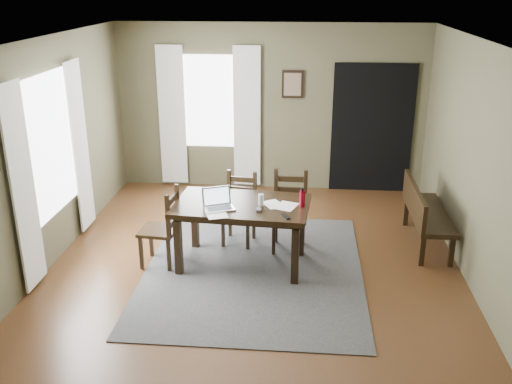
# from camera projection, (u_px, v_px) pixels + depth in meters

# --- Properties ---
(ground) EXTENTS (5.00, 6.00, 0.01)m
(ground) POSITION_uv_depth(u_px,v_px,m) (254.00, 270.00, 6.93)
(ground) COLOR #492C16
(room_shell) EXTENTS (5.02, 6.02, 2.71)m
(room_shell) POSITION_uv_depth(u_px,v_px,m) (254.00, 125.00, 6.30)
(room_shell) COLOR brown
(room_shell) RESTS_ON ground
(rug) EXTENTS (2.60, 3.20, 0.01)m
(rug) POSITION_uv_depth(u_px,v_px,m) (254.00, 269.00, 6.93)
(rug) COLOR #383838
(rug) RESTS_ON ground
(dining_table) EXTENTS (1.66, 1.08, 0.80)m
(dining_table) POSITION_uv_depth(u_px,v_px,m) (242.00, 211.00, 6.82)
(dining_table) COLOR black
(dining_table) RESTS_ON rug
(chair_end) EXTENTS (0.47, 0.47, 0.98)m
(chair_end) POSITION_uv_depth(u_px,v_px,m) (163.00, 228.00, 6.90)
(chair_end) COLOR black
(chair_end) RESTS_ON rug
(chair_back_left) EXTENTS (0.47, 0.47, 0.94)m
(chair_back_left) POSITION_uv_depth(u_px,v_px,m) (240.00, 209.00, 7.52)
(chair_back_left) COLOR black
(chair_back_left) RESTS_ON rug
(chair_back_right) EXTENTS (0.46, 0.46, 1.02)m
(chair_back_right) POSITION_uv_depth(u_px,v_px,m) (290.00, 212.00, 7.33)
(chair_back_right) COLOR black
(chair_back_right) RESTS_ON rug
(bench) EXTENTS (0.46, 1.44, 0.81)m
(bench) POSITION_uv_depth(u_px,v_px,m) (424.00, 210.00, 7.45)
(bench) COLOR black
(bench) RESTS_ON ground
(laptop) EXTENTS (0.42, 0.38, 0.23)m
(laptop) POSITION_uv_depth(u_px,v_px,m) (218.00, 203.00, 6.65)
(laptop) COLOR #B7B7BC
(laptop) RESTS_ON dining_table
(computer_mouse) EXTENTS (0.05, 0.09, 0.03)m
(computer_mouse) POSITION_uv_depth(u_px,v_px,m) (259.00, 210.00, 6.56)
(computer_mouse) COLOR #3F3F42
(computer_mouse) RESTS_ON dining_table
(tv_remote) EXTENTS (0.11, 0.16, 0.02)m
(tv_remote) POSITION_uv_depth(u_px,v_px,m) (286.00, 216.00, 6.40)
(tv_remote) COLOR black
(tv_remote) RESTS_ON dining_table
(drinking_glass) EXTENTS (0.07, 0.07, 0.14)m
(drinking_glass) POSITION_uv_depth(u_px,v_px,m) (261.00, 200.00, 6.70)
(drinking_glass) COLOR silver
(drinking_glass) RESTS_ON dining_table
(water_bottle) EXTENTS (0.07, 0.07, 0.23)m
(water_bottle) POSITION_uv_depth(u_px,v_px,m) (302.00, 198.00, 6.66)
(water_bottle) COLOR #A50C22
(water_bottle) RESTS_ON dining_table
(paper_a) EXTENTS (0.32, 0.36, 0.00)m
(paper_a) POSITION_uv_depth(u_px,v_px,m) (216.00, 214.00, 6.48)
(paper_a) COLOR white
(paper_a) RESTS_ON dining_table
(paper_c) EXTENTS (0.32, 0.34, 0.00)m
(paper_c) POSITION_uv_depth(u_px,v_px,m) (273.00, 204.00, 6.76)
(paper_c) COLOR white
(paper_c) RESTS_ON dining_table
(paper_d) EXTENTS (0.31, 0.35, 0.00)m
(paper_d) POSITION_uv_depth(u_px,v_px,m) (286.00, 206.00, 6.71)
(paper_d) COLOR white
(paper_d) RESTS_ON dining_table
(window_left) EXTENTS (0.01, 1.30, 1.70)m
(window_left) POSITION_uv_depth(u_px,v_px,m) (50.00, 146.00, 6.81)
(window_left) COLOR white
(window_left) RESTS_ON ground
(window_back) EXTENTS (1.00, 0.01, 1.50)m
(window_back) POSITION_uv_depth(u_px,v_px,m) (209.00, 101.00, 9.28)
(window_back) COLOR white
(window_back) RESTS_ON ground
(curtain_left_near) EXTENTS (0.03, 0.48, 2.30)m
(curtain_left_near) POSITION_uv_depth(u_px,v_px,m) (23.00, 189.00, 6.13)
(curtain_left_near) COLOR silver
(curtain_left_near) RESTS_ON ground
(curtain_left_far) EXTENTS (0.03, 0.48, 2.30)m
(curtain_left_far) POSITION_uv_depth(u_px,v_px,m) (80.00, 147.00, 7.66)
(curtain_left_far) COLOR silver
(curtain_left_far) RESTS_ON ground
(curtain_back_left) EXTENTS (0.44, 0.03, 2.30)m
(curtain_back_left) POSITION_uv_depth(u_px,v_px,m) (172.00, 116.00, 9.39)
(curtain_back_left) COLOR silver
(curtain_back_left) RESTS_ON ground
(curtain_back_right) EXTENTS (0.44, 0.03, 2.30)m
(curtain_back_right) POSITION_uv_depth(u_px,v_px,m) (247.00, 118.00, 9.28)
(curtain_back_right) COLOR silver
(curtain_back_right) RESTS_ON ground
(framed_picture) EXTENTS (0.34, 0.03, 0.44)m
(framed_picture) POSITION_uv_depth(u_px,v_px,m) (293.00, 84.00, 9.06)
(framed_picture) COLOR black
(framed_picture) RESTS_ON ground
(doorway_back) EXTENTS (1.30, 0.03, 2.10)m
(doorway_back) POSITION_uv_depth(u_px,v_px,m) (372.00, 129.00, 9.20)
(doorway_back) COLOR black
(doorway_back) RESTS_ON ground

